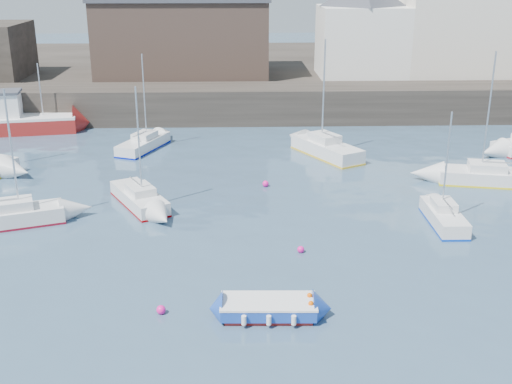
{
  "coord_description": "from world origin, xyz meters",
  "views": [
    {
      "loc": [
        -1.05,
        -20.43,
        13.13
      ],
      "look_at": [
        0.0,
        12.0,
        1.5
      ],
      "focal_mm": 45.0,
      "sensor_mm": 36.0,
      "label": 1
    }
  ],
  "objects_px": {
    "sailboat_h": "(144,143)",
    "buoy_mid": "(301,252)",
    "blue_dinghy": "(268,308)",
    "sailboat_a": "(10,216)",
    "sailboat_b": "(139,198)",
    "sailboat_d": "(491,176)",
    "sailboat_f": "(326,148)",
    "buoy_near": "(161,313)",
    "sailboat_c": "(444,216)",
    "fishing_boat": "(20,119)",
    "buoy_far": "(266,186)"
  },
  "relations": [
    {
      "from": "sailboat_a",
      "to": "buoy_mid",
      "type": "xyz_separation_m",
      "value": [
        15.03,
        -3.87,
        -0.51
      ]
    },
    {
      "from": "sailboat_a",
      "to": "sailboat_c",
      "type": "relative_size",
      "value": 1.21
    },
    {
      "from": "blue_dinghy",
      "to": "buoy_near",
      "type": "distance_m",
      "value": 4.28
    },
    {
      "from": "sailboat_b",
      "to": "buoy_near",
      "type": "distance_m",
      "value": 12.47
    },
    {
      "from": "blue_dinghy",
      "to": "sailboat_h",
      "type": "xyz_separation_m",
      "value": [
        -8.07,
        24.27,
        0.06
      ]
    },
    {
      "from": "sailboat_b",
      "to": "sailboat_f",
      "type": "height_order",
      "value": "sailboat_f"
    },
    {
      "from": "sailboat_b",
      "to": "sailboat_c",
      "type": "xyz_separation_m",
      "value": [
        16.55,
        -3.41,
        0.01
      ]
    },
    {
      "from": "sailboat_c",
      "to": "buoy_mid",
      "type": "relative_size",
      "value": 17.59
    },
    {
      "from": "fishing_boat",
      "to": "buoy_mid",
      "type": "distance_m",
      "value": 31.67
    },
    {
      "from": "blue_dinghy",
      "to": "buoy_far",
      "type": "height_order",
      "value": "blue_dinghy"
    },
    {
      "from": "blue_dinghy",
      "to": "buoy_mid",
      "type": "xyz_separation_m",
      "value": [
        1.86,
        5.88,
        -0.4
      ]
    },
    {
      "from": "blue_dinghy",
      "to": "sailboat_b",
      "type": "xyz_separation_m",
      "value": [
        -6.76,
        12.57,
        0.05
      ]
    },
    {
      "from": "sailboat_c",
      "to": "buoy_mid",
      "type": "distance_m",
      "value": 8.6
    },
    {
      "from": "blue_dinghy",
      "to": "sailboat_b",
      "type": "relative_size",
      "value": 0.55
    },
    {
      "from": "sailboat_a",
      "to": "fishing_boat",
      "type": "bearing_deg",
      "value": 105.76
    },
    {
      "from": "sailboat_a",
      "to": "sailboat_b",
      "type": "bearing_deg",
      "value": 23.81
    },
    {
      "from": "blue_dinghy",
      "to": "sailboat_f",
      "type": "relative_size",
      "value": 0.46
    },
    {
      "from": "blue_dinghy",
      "to": "sailboat_d",
      "type": "xyz_separation_m",
      "value": [
        14.77,
        15.63,
        0.1
      ]
    },
    {
      "from": "sailboat_a",
      "to": "buoy_far",
      "type": "relative_size",
      "value": 18.37
    },
    {
      "from": "blue_dinghy",
      "to": "sailboat_d",
      "type": "height_order",
      "value": "sailboat_d"
    },
    {
      "from": "blue_dinghy",
      "to": "sailboat_a",
      "type": "xyz_separation_m",
      "value": [
        -13.17,
        9.74,
        0.11
      ]
    },
    {
      "from": "sailboat_f",
      "to": "sailboat_c",
      "type": "bearing_deg",
      "value": -70.8
    },
    {
      "from": "fishing_boat",
      "to": "buoy_far",
      "type": "bearing_deg",
      "value": -36.25
    },
    {
      "from": "fishing_boat",
      "to": "sailboat_f",
      "type": "bearing_deg",
      "value": -17.82
    },
    {
      "from": "sailboat_c",
      "to": "sailboat_d",
      "type": "distance_m",
      "value": 8.17
    },
    {
      "from": "sailboat_b",
      "to": "sailboat_f",
      "type": "xyz_separation_m",
      "value": [
        12.06,
        9.5,
        0.13
      ]
    },
    {
      "from": "fishing_boat",
      "to": "sailboat_h",
      "type": "height_order",
      "value": "sailboat_h"
    },
    {
      "from": "sailboat_h",
      "to": "buoy_far",
      "type": "bearing_deg",
      "value": -45.08
    },
    {
      "from": "sailboat_a",
      "to": "buoy_mid",
      "type": "relative_size",
      "value": 21.23
    },
    {
      "from": "blue_dinghy",
      "to": "sailboat_f",
      "type": "xyz_separation_m",
      "value": [
        5.29,
        22.07,
        0.18
      ]
    },
    {
      "from": "sailboat_a",
      "to": "buoy_far",
      "type": "distance_m",
      "value": 14.97
    },
    {
      "from": "sailboat_d",
      "to": "sailboat_f",
      "type": "height_order",
      "value": "sailboat_d"
    },
    {
      "from": "buoy_near",
      "to": "buoy_far",
      "type": "xyz_separation_m",
      "value": [
        4.86,
        15.19,
        0.0
      ]
    },
    {
      "from": "sailboat_c",
      "to": "fishing_boat",
      "type": "bearing_deg",
      "value": 144.18
    },
    {
      "from": "buoy_far",
      "to": "fishing_boat",
      "type": "bearing_deg",
      "value": 143.75
    },
    {
      "from": "sailboat_h",
      "to": "buoy_far",
      "type": "xyz_separation_m",
      "value": [
        8.69,
        -8.72,
        -0.45
      ]
    },
    {
      "from": "blue_dinghy",
      "to": "fishing_boat",
      "type": "xyz_separation_m",
      "value": [
        -18.84,
        29.82,
        0.68
      ]
    },
    {
      "from": "sailboat_h",
      "to": "buoy_mid",
      "type": "height_order",
      "value": "sailboat_h"
    },
    {
      "from": "fishing_boat",
      "to": "buoy_mid",
      "type": "xyz_separation_m",
      "value": [
        20.69,
        -23.95,
        -1.07
      ]
    },
    {
      "from": "sailboat_b",
      "to": "buoy_far",
      "type": "bearing_deg",
      "value": 22.04
    },
    {
      "from": "buoy_far",
      "to": "buoy_near",
      "type": "bearing_deg",
      "value": -107.74
    },
    {
      "from": "blue_dinghy",
      "to": "buoy_mid",
      "type": "height_order",
      "value": "blue_dinghy"
    },
    {
      "from": "blue_dinghy",
      "to": "buoy_mid",
      "type": "distance_m",
      "value": 6.17
    },
    {
      "from": "sailboat_f",
      "to": "fishing_boat",
      "type": "bearing_deg",
      "value": 162.18
    },
    {
      "from": "blue_dinghy",
      "to": "sailboat_f",
      "type": "distance_m",
      "value": 22.69
    },
    {
      "from": "fishing_boat",
      "to": "sailboat_h",
      "type": "xyz_separation_m",
      "value": [
        10.76,
        -5.55,
        -0.62
      ]
    },
    {
      "from": "sailboat_f",
      "to": "buoy_mid",
      "type": "xyz_separation_m",
      "value": [
        -3.44,
        -16.19,
        -0.58
      ]
    },
    {
      "from": "sailboat_d",
      "to": "buoy_near",
      "type": "relative_size",
      "value": 22.19
    },
    {
      "from": "sailboat_d",
      "to": "buoy_far",
      "type": "xyz_separation_m",
      "value": [
        -14.16,
        -0.07,
        -0.5
      ]
    },
    {
      "from": "sailboat_a",
      "to": "sailboat_h",
      "type": "bearing_deg",
      "value": 70.67
    }
  ]
}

